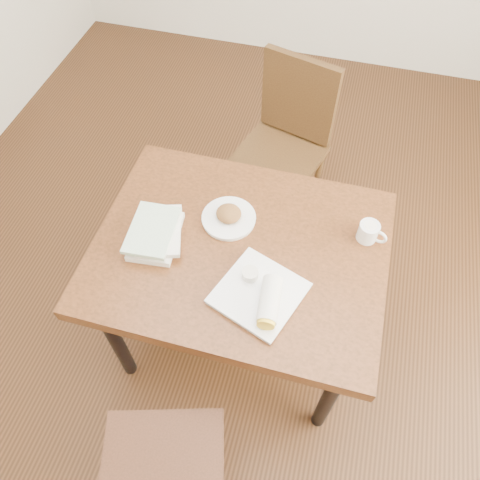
% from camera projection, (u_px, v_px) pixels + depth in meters
% --- Properties ---
extents(ground, '(4.00, 5.00, 0.01)m').
position_uv_depth(ground, '(240.00, 330.00, 2.41)').
color(ground, '#472814').
rests_on(ground, ground).
extents(room_walls, '(4.02, 5.02, 2.80)m').
position_uv_depth(room_walls, '(240.00, 32.00, 1.08)').
color(room_walls, silver).
rests_on(room_walls, ground).
extents(table, '(1.13, 0.88, 0.75)m').
position_uv_depth(table, '(240.00, 259.00, 1.87)').
color(table, brown).
rests_on(table, ground).
extents(chair_far, '(0.52, 0.52, 0.95)m').
position_uv_depth(chair_far, '(286.00, 137.00, 2.45)').
color(chair_far, '#483114').
rests_on(chair_far, ground).
extents(plate_scone, '(0.22, 0.22, 0.07)m').
position_uv_depth(plate_scone, '(229.00, 217.00, 1.86)').
color(plate_scone, white).
rests_on(plate_scone, table).
extents(coffee_mug, '(0.11, 0.08, 0.08)m').
position_uv_depth(coffee_mug, '(369.00, 232.00, 1.79)').
color(coffee_mug, white).
rests_on(coffee_mug, table).
extents(plate_burrito, '(0.36, 0.36, 0.09)m').
position_uv_depth(plate_burrito, '(262.00, 295.00, 1.65)').
color(plate_burrito, white).
rests_on(plate_burrito, table).
extents(book_stack, '(0.23, 0.28, 0.07)m').
position_uv_depth(book_stack, '(156.00, 233.00, 1.80)').
color(book_stack, white).
rests_on(book_stack, table).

